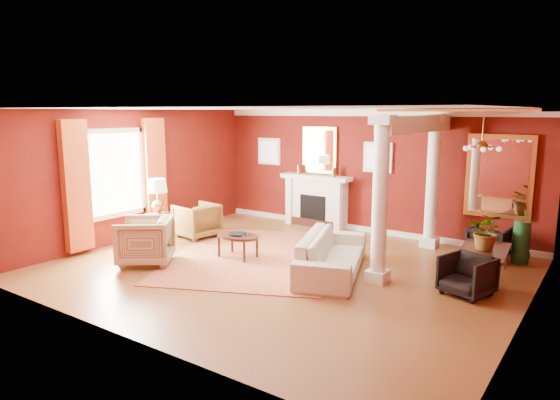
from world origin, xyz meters
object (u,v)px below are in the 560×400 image
Objects in this scene: side_table at (158,201)px; armchair_leopard at (197,219)px; sofa at (332,247)px; armchair_stripe at (145,239)px; dining_table at (485,255)px; coffee_table at (238,237)px.

armchair_leopard is at bearing 74.45° from side_table.
sofa is 2.48× the size of armchair_stripe.
dining_table is at bearing 107.38° from armchair_leopard.
dining_table is (6.06, 0.86, -0.04)m from armchair_leopard.
armchair_leopard reaches higher than dining_table.
dining_table is (6.31, 1.76, -0.57)m from side_table.
armchair_leopard is 1.08m from side_table.
coffee_table is (-1.99, -0.21, -0.06)m from sofa.
side_table reaches higher than sofa.
dining_table is at bearing 15.59° from side_table.
armchair_stripe reaches higher than armchair_leopard.
sofa reaches higher than coffee_table.
side_table is (-2.05, -0.19, 0.54)m from coffee_table.
armchair_stripe is 1.76m from coffee_table.
coffee_table is at bearing 77.53° from armchair_leopard.
armchair_stripe is 1.48m from side_table.
side_table reaches higher than armchair_stripe.
armchair_stripe is 0.71× the size of dining_table.
armchair_stripe is at bearing 26.18° from armchair_leopard.
side_table is (-0.86, 1.11, 0.47)m from armchair_stripe.
sofa is 2.66× the size of coffee_table.
side_table is at bearing -6.21° from armchair_leopard.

